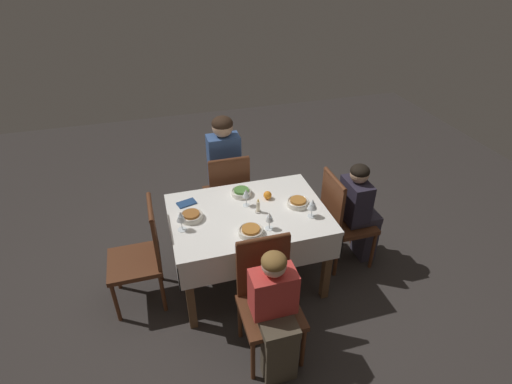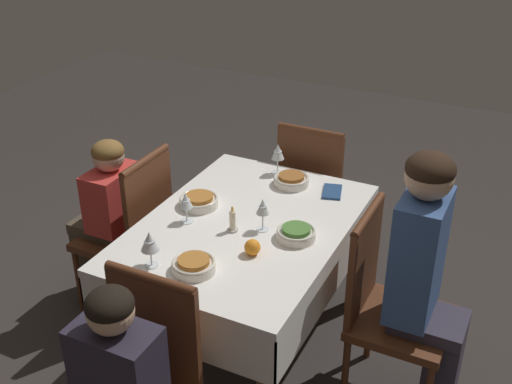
% 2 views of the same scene
% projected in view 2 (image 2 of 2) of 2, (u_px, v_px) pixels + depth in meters
% --- Properties ---
extents(ground_plane, '(8.00, 8.00, 0.00)m').
position_uv_depth(ground_plane, '(246.00, 346.00, 3.27)').
color(ground_plane, '#332D2B').
extents(dining_table, '(1.25, 0.89, 0.73)m').
position_uv_depth(dining_table, '(245.00, 242.00, 2.97)').
color(dining_table, white).
rests_on(dining_table, ground_plane).
extents(chair_south, '(0.41, 0.41, 0.93)m').
position_uv_depth(chair_south, '(386.00, 302.00, 2.79)').
color(chair_south, '#562D19').
rests_on(chair_south, ground_plane).
extents(chair_north, '(0.41, 0.41, 0.93)m').
position_uv_depth(chair_north, '(133.00, 228.00, 3.33)').
color(chair_north, '#562D19').
rests_on(chair_north, ground_plane).
extents(chair_east, '(0.41, 0.41, 0.93)m').
position_uv_depth(chair_east, '(315.00, 190.00, 3.70)').
color(chair_east, '#562D19').
rests_on(chair_east, ground_plane).
extents(person_adult_denim, '(0.30, 0.34, 1.24)m').
position_uv_depth(person_adult_denim, '(427.00, 274.00, 2.63)').
color(person_adult_denim, '#383342').
rests_on(person_adult_denim, ground_plane).
extents(person_child_red, '(0.30, 0.33, 0.97)m').
position_uv_depth(person_child_red, '(106.00, 215.00, 3.38)').
color(person_child_red, '#4C4233').
rests_on(person_child_red, ground_plane).
extents(bowl_south, '(0.17, 0.17, 0.06)m').
position_uv_depth(bowl_south, '(296.00, 233.00, 2.80)').
color(bowl_south, silver).
rests_on(bowl_south, dining_table).
extents(wine_glass_south, '(0.06, 0.06, 0.16)m').
position_uv_depth(wine_glass_south, '(263.00, 208.00, 2.82)').
color(wine_glass_south, white).
rests_on(wine_glass_south, dining_table).
extents(bowl_north, '(0.19, 0.19, 0.06)m').
position_uv_depth(bowl_north, '(199.00, 201.00, 3.06)').
color(bowl_north, silver).
rests_on(bowl_north, dining_table).
extents(wine_glass_north, '(0.06, 0.06, 0.15)m').
position_uv_depth(wine_glass_north, '(186.00, 202.00, 2.89)').
color(wine_glass_north, white).
rests_on(wine_glass_north, dining_table).
extents(bowl_west, '(0.18, 0.18, 0.06)m').
position_uv_depth(bowl_west, '(194.00, 265.00, 2.59)').
color(bowl_west, silver).
rests_on(bowl_west, dining_table).
extents(wine_glass_west, '(0.08, 0.08, 0.16)m').
position_uv_depth(wine_glass_west, '(150.00, 242.00, 2.58)').
color(wine_glass_west, white).
rests_on(wine_glass_west, dining_table).
extents(bowl_east, '(0.18, 0.18, 0.06)m').
position_uv_depth(bowl_east, '(291.00, 180.00, 3.25)').
color(bowl_east, silver).
rests_on(bowl_east, dining_table).
extents(wine_glass_east, '(0.07, 0.07, 0.17)m').
position_uv_depth(wine_glass_east, '(278.00, 153.00, 3.32)').
color(wine_glass_east, white).
rests_on(wine_glass_east, dining_table).
extents(candle_centerpiece, '(0.05, 0.05, 0.13)m').
position_uv_depth(candle_centerpiece, '(233.00, 222.00, 2.85)').
color(candle_centerpiece, beige).
rests_on(candle_centerpiece, dining_table).
extents(orange_fruit, '(0.07, 0.07, 0.07)m').
position_uv_depth(orange_fruit, '(252.00, 247.00, 2.69)').
color(orange_fruit, orange).
rests_on(orange_fruit, dining_table).
extents(napkin_red_folded, '(0.17, 0.13, 0.01)m').
position_uv_depth(napkin_red_folded, '(332.00, 192.00, 3.18)').
color(napkin_red_folded, navy).
rests_on(napkin_red_folded, dining_table).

